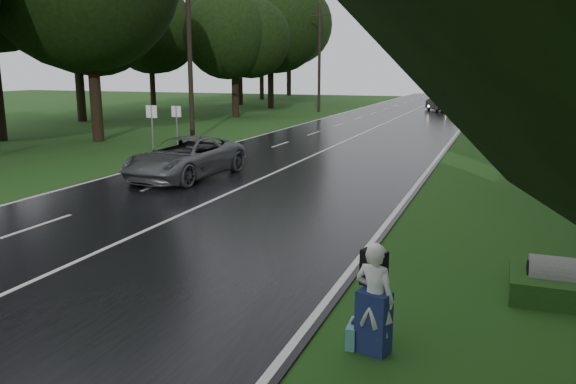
% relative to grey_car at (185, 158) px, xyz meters
% --- Properties ---
extents(ground, '(160.00, 160.00, 0.00)m').
position_rel_grey_car_xyz_m(ground, '(2.85, -9.49, -0.83)').
color(ground, '#1D4514').
rests_on(ground, ground).
extents(road, '(12.00, 140.00, 0.04)m').
position_rel_grey_car_xyz_m(road, '(2.85, 10.51, -0.81)').
color(road, black).
rests_on(road, ground).
extents(lane_center, '(0.12, 140.00, 0.01)m').
position_rel_grey_car_xyz_m(lane_center, '(2.85, 10.51, -0.78)').
color(lane_center, silver).
rests_on(lane_center, road).
extents(grey_car, '(2.98, 5.82, 1.57)m').
position_rel_grey_car_xyz_m(grey_car, '(0.00, 0.00, 0.00)').
color(grey_car, '#4B4F50').
rests_on(grey_car, road).
extents(far_car, '(3.46, 5.24, 1.63)m').
position_rel_grey_car_xyz_m(far_car, '(5.44, 39.68, 0.03)').
color(far_car, black).
rests_on(far_car, road).
extents(hitchhiker, '(0.72, 0.69, 1.73)m').
position_rel_grey_car_xyz_m(hitchhiker, '(9.84, -11.07, -0.02)').
color(hitchhiker, silver).
rests_on(hitchhiker, ground).
extents(suitcase, '(0.17, 0.51, 0.36)m').
position_rel_grey_car_xyz_m(suitcase, '(9.50, -10.97, -0.65)').
color(suitcase, teal).
rests_on(suitcase, ground).
extents(culvert, '(1.57, 0.78, 0.78)m').
position_rel_grey_car_xyz_m(culvert, '(12.88, -7.77, -0.83)').
color(culvert, slate).
rests_on(culvert, ground).
extents(utility_pole_mid, '(1.80, 0.28, 10.20)m').
position_rel_grey_car_xyz_m(utility_pole_mid, '(-5.65, 10.31, -0.83)').
color(utility_pole_mid, black).
rests_on(utility_pole_mid, ground).
extents(utility_pole_far, '(1.80, 0.28, 10.17)m').
position_rel_grey_car_xyz_m(utility_pole_far, '(-5.65, 34.80, -0.83)').
color(utility_pole_far, black).
rests_on(utility_pole_far, ground).
extents(road_sign_a, '(0.60, 0.10, 2.49)m').
position_rel_grey_car_xyz_m(road_sign_a, '(-4.35, 4.32, -0.83)').
color(road_sign_a, white).
rests_on(road_sign_a, ground).
extents(road_sign_b, '(0.56, 0.10, 2.32)m').
position_rel_grey_car_xyz_m(road_sign_b, '(-4.35, 6.53, -0.83)').
color(road_sign_b, white).
rests_on(road_sign_b, ground).
extents(tree_left_d, '(10.30, 10.30, 16.09)m').
position_rel_grey_car_xyz_m(tree_left_d, '(-10.82, 8.30, -0.83)').
color(tree_left_d, black).
rests_on(tree_left_d, ground).
extents(tree_left_e, '(7.99, 7.99, 12.49)m').
position_rel_grey_car_xyz_m(tree_left_e, '(-10.67, 26.47, -0.83)').
color(tree_left_e, black).
rests_on(tree_left_e, ground).
extents(tree_left_f, '(9.53, 9.53, 14.90)m').
position_rel_grey_car_xyz_m(tree_left_f, '(-12.14, 38.16, -0.83)').
color(tree_left_f, black).
rests_on(tree_left_f, ground).
extents(tree_right_e, '(7.60, 7.60, 11.88)m').
position_rel_grey_car_xyz_m(tree_right_e, '(16.04, 24.94, -0.83)').
color(tree_right_e, black).
rests_on(tree_right_e, ground).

